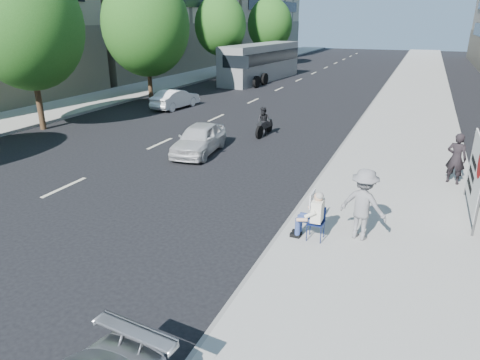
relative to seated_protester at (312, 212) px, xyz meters
The scene contains 15 objects.
ground 2.86m from the seated_protester, 147.18° to the right, with size 160.00×160.00×0.00m, color black.
near_sidewalk 18.62m from the seated_protester, 84.72° to the left, with size 5.00×120.00×0.15m, color #ACAAA1.
far_sidewalk 26.58m from the seated_protester, 135.79° to the left, with size 4.50×120.00×0.15m, color #ACAAA1.
tree_far_b 17.79m from the seated_protester, 157.80° to the left, with size 5.40×5.40×8.24m.
tree_far_c 23.36m from the seated_protester, 134.06° to the left, with size 6.00×6.00×8.47m.
tree_far_d 32.95m from the seated_protester, 119.27° to the left, with size 4.80×4.80×7.65m.
tree_far_e 45.60m from the seated_protester, 110.61° to the left, with size 5.40×5.40×7.89m.
seated_protester is the anchor object (origin of this frame).
jogger 1.28m from the seated_protester, 23.47° to the left, with size 1.21×0.69×1.87m, color slate.
pedestrian_woman 6.76m from the seated_protester, 58.70° to the left, with size 0.64×0.42×1.76m, color black.
protest_banner 5.04m from the seated_protester, 40.13° to the left, with size 0.08×3.06×2.20m.
white_sedan_near 8.72m from the seated_protester, 137.14° to the left, with size 1.49×3.71×1.27m, color silver.
white_sedan_mid 18.88m from the seated_protester, 131.42° to the left, with size 1.29×3.70×1.22m, color white.
motorcycle 10.90m from the seated_protester, 116.29° to the left, with size 0.75×2.05×1.42m.
bus 31.24m from the seated_protester, 112.59° to the left, with size 3.73×12.26×3.30m.
Camera 1 is at (4.41, -8.26, 5.45)m, focal length 32.00 mm.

